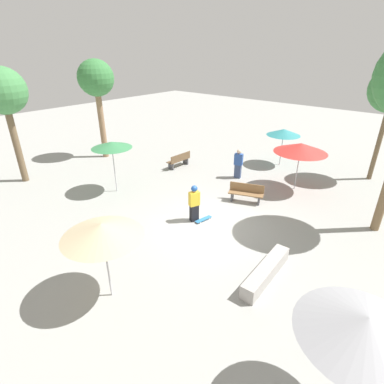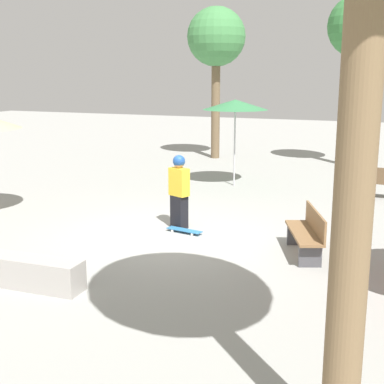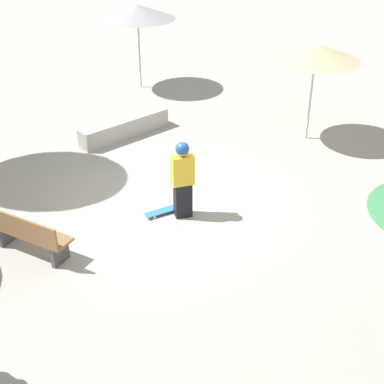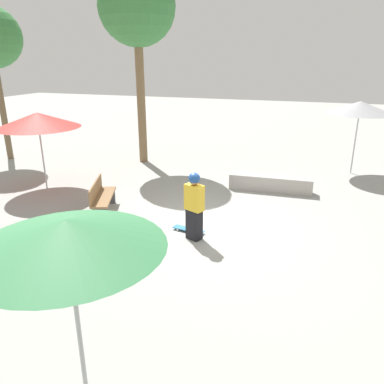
# 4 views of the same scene
# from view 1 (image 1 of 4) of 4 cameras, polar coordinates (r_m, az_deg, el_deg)

# --- Properties ---
(ground_plane) EXTENTS (60.00, 60.00, 0.00)m
(ground_plane) POSITION_cam_1_polar(r_m,az_deg,el_deg) (12.28, 3.32, -6.37)
(ground_plane) COLOR #9E9E99
(skater_main) EXTENTS (0.48, 0.38, 1.60)m
(skater_main) POSITION_cam_1_polar(r_m,az_deg,el_deg) (12.18, 0.43, -1.94)
(skater_main) COLOR black
(skater_main) RESTS_ON ground_plane
(skateboard) EXTENTS (0.82, 0.34, 0.07)m
(skateboard) POSITION_cam_1_polar(r_m,az_deg,el_deg) (12.58, 2.21, -5.20)
(skateboard) COLOR teal
(skateboard) RESTS_ON ground_plane
(concrete_ledge) EXTENTS (2.58, 0.55, 0.48)m
(concrete_ledge) POSITION_cam_1_polar(r_m,az_deg,el_deg) (9.91, 13.91, -14.53)
(concrete_ledge) COLOR #A8A39E
(concrete_ledge) RESTS_ON ground_plane
(bench_near) EXTENTS (1.00, 1.65, 0.85)m
(bench_near) POSITION_cam_1_polar(r_m,az_deg,el_deg) (14.15, 10.26, -0.21)
(bench_near) COLOR #47474C
(bench_near) RESTS_ON ground_plane
(bench_far) EXTENTS (1.62, 0.50, 0.85)m
(bench_far) POSITION_cam_1_polar(r_m,az_deg,el_deg) (18.09, -2.48, 6.07)
(bench_far) COLOR #47474C
(bench_far) RESTS_ON ground_plane
(shade_umbrella_teal) EXTENTS (1.98, 1.98, 2.21)m
(shade_umbrella_teal) POSITION_cam_1_polar(r_m,az_deg,el_deg) (18.79, 17.06, 10.83)
(shade_umbrella_teal) COLOR #B7B7BC
(shade_umbrella_teal) RESTS_ON ground_plane
(shade_umbrella_tan) EXTENTS (2.17, 2.17, 2.44)m
(shade_umbrella_tan) POSITION_cam_1_polar(r_m,az_deg,el_deg) (8.20, -16.78, -6.99)
(shade_umbrella_tan) COLOR #B7B7BC
(shade_umbrella_tan) RESTS_ON ground_plane
(shade_umbrella_green) EXTENTS (1.91, 1.91, 2.55)m
(shade_umbrella_green) POSITION_cam_1_polar(r_m,az_deg,el_deg) (14.73, -15.08, 8.64)
(shade_umbrella_green) COLOR #B7B7BC
(shade_umbrella_green) RESTS_ON ground_plane
(shade_umbrella_red) EXTENTS (2.55, 2.55, 2.41)m
(shade_umbrella_red) POSITION_cam_1_polar(r_m,az_deg,el_deg) (15.46, 20.02, 7.91)
(shade_umbrella_red) COLOR #B7B7BC
(shade_umbrella_red) RESTS_ON ground_plane
(shade_umbrella_grey) EXTENTS (2.31, 2.31, 2.58)m
(shade_umbrella_grey) POSITION_cam_1_polar(r_m,az_deg,el_deg) (6.17, 30.24, -21.31)
(shade_umbrella_grey) COLOR #B7B7BC
(shade_umbrella_grey) RESTS_ON ground_plane
(palm_tree_center_left) EXTENTS (2.24, 2.24, 5.80)m
(palm_tree_center_left) POSITION_cam_1_polar(r_m,az_deg,el_deg) (17.59, -32.34, 15.66)
(palm_tree_center_left) COLOR brown
(palm_tree_center_left) RESTS_ON ground_plane
(palm_tree_center_right) EXTENTS (2.14, 2.14, 5.98)m
(palm_tree_center_right) POSITION_cam_1_polar(r_m,az_deg,el_deg) (19.88, -17.79, 19.56)
(palm_tree_center_right) COLOR #896B4C
(palm_tree_center_right) RESTS_ON ground_plane
(bystander_watching) EXTENTS (0.36, 0.49, 1.63)m
(bystander_watching) POSITION_cam_1_polar(r_m,az_deg,el_deg) (16.58, 8.81, 5.34)
(bystander_watching) COLOR #38476B
(bystander_watching) RESTS_ON ground_plane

